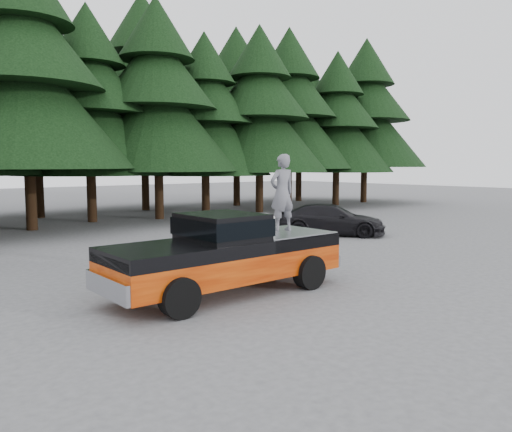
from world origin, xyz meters
TOP-DOWN VIEW (x-y plane):
  - ground at (0.00, 0.00)m, footprint 120.00×120.00m
  - pickup_truck at (-0.91, -0.70)m, footprint 6.00×2.04m
  - truck_cab at (-1.01, -0.70)m, footprint 1.66×1.90m
  - air_compressor at (0.33, -0.50)m, footprint 0.75×0.70m
  - man_on_bed at (1.02, -0.56)m, footprint 0.77×0.54m
  - parked_car at (8.58, 4.42)m, footprint 4.30×4.81m
  - treeline at (0.42, 17.20)m, footprint 60.15×16.05m

SIDE VIEW (x-z plane):
  - ground at x=0.00m, z-range 0.00..0.00m
  - pickup_truck at x=-0.91m, z-range 0.00..1.33m
  - parked_car at x=8.58m, z-range 0.00..1.34m
  - air_compressor at x=0.33m, z-range 1.33..1.75m
  - truck_cab at x=-1.01m, z-range 1.33..1.92m
  - man_on_bed at x=1.02m, z-range 1.33..3.33m
  - treeline at x=0.42m, z-range -1.03..16.47m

